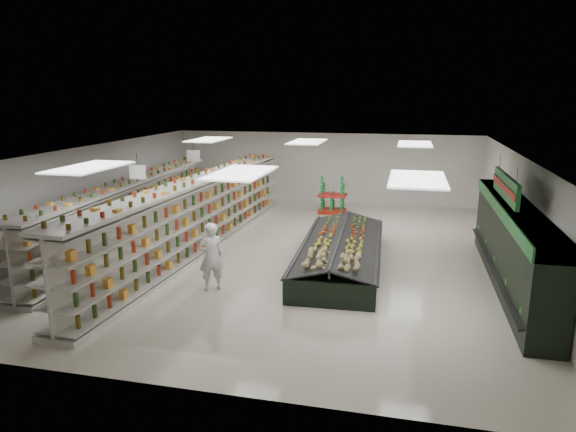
% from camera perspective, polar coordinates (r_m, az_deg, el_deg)
% --- Properties ---
extents(floor, '(16.00, 16.00, 0.00)m').
position_cam_1_polar(floor, '(16.52, -0.64, -4.00)').
color(floor, beige).
rests_on(floor, ground).
extents(ceiling, '(14.00, 16.00, 0.02)m').
position_cam_1_polar(ceiling, '(15.85, -0.67, 7.10)').
color(ceiling, white).
rests_on(ceiling, wall_back).
extents(wall_back, '(14.00, 0.02, 3.20)m').
position_cam_1_polar(wall_back, '(23.84, 3.96, 5.36)').
color(wall_back, silver).
rests_on(wall_back, floor).
extents(wall_front, '(14.00, 0.02, 3.20)m').
position_cam_1_polar(wall_front, '(8.88, -13.24, -9.21)').
color(wall_front, silver).
rests_on(wall_front, floor).
extents(wall_left, '(0.02, 16.00, 3.20)m').
position_cam_1_polar(wall_left, '(19.01, -21.63, 2.34)').
color(wall_left, silver).
rests_on(wall_left, floor).
extents(wall_right, '(0.02, 16.00, 3.20)m').
position_cam_1_polar(wall_right, '(15.99, 24.50, 0.10)').
color(wall_right, silver).
rests_on(wall_right, floor).
extents(produce_wall_case, '(0.93, 8.00, 2.20)m').
position_cam_1_polar(produce_wall_case, '(14.56, 23.65, -2.51)').
color(produce_wall_case, black).
rests_on(produce_wall_case, floor).
extents(aisle_sign_near, '(0.52, 0.06, 0.75)m').
position_cam_1_polar(aisle_sign_near, '(15.46, -16.36, 4.71)').
color(aisle_sign_near, white).
rests_on(aisle_sign_near, ceiling).
extents(aisle_sign_far, '(0.52, 0.06, 0.75)m').
position_cam_1_polar(aisle_sign_far, '(19.01, -10.46, 6.59)').
color(aisle_sign_far, white).
rests_on(aisle_sign_far, ceiling).
extents(hortifruti_banner, '(0.12, 3.20, 0.95)m').
position_cam_1_polar(hortifruti_banner, '(14.21, 23.05, 3.02)').
color(hortifruti_banner, '#1C6A2B').
rests_on(hortifruti_banner, ceiling).
extents(gondola_left, '(1.53, 12.11, 2.09)m').
position_cam_1_polar(gondola_left, '(18.33, -16.89, 0.28)').
color(gondola_left, beige).
rests_on(gondola_left, floor).
extents(gondola_center, '(1.66, 13.51, 2.34)m').
position_cam_1_polar(gondola_center, '(16.65, -10.02, -0.24)').
color(gondola_center, beige).
rests_on(gondola_center, floor).
extents(produce_island, '(2.59, 6.52, 0.96)m').
position_cam_1_polar(produce_island, '(15.21, 5.88, -3.91)').
color(produce_island, black).
rests_on(produce_island, floor).
extents(soda_endcap, '(1.16, 0.80, 1.48)m').
position_cam_1_polar(soda_endcap, '(21.70, 4.98, 2.16)').
color(soda_endcap, '#A32212').
rests_on(soda_endcap, floor).
extents(shopper_main, '(0.78, 0.74, 1.80)m').
position_cam_1_polar(shopper_main, '(13.29, -8.56, -4.49)').
color(shopper_main, silver).
rests_on(shopper_main, floor).
extents(shopper_background, '(0.62, 0.87, 1.63)m').
position_cam_1_polar(shopper_background, '(21.78, -7.23, 2.40)').
color(shopper_background, '#9C8760').
rests_on(shopper_background, floor).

